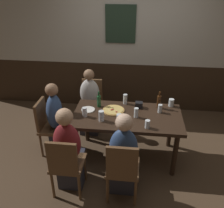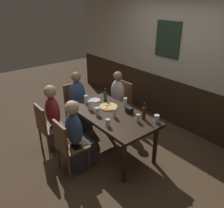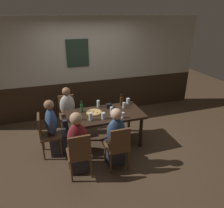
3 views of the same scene
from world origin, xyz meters
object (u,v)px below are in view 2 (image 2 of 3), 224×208
pizza (108,107)px  chair_left_near (48,126)px  dining_table (112,118)px  beer_glass_tall (115,113)px  tumbler_short (108,123)px  tumbler_water (97,112)px  beer_bottle_green (105,96)px  chair_head_west (75,103)px  person_mid_near (77,140)px  condiment_caddy (129,110)px  person_head_west (79,105)px  pint_glass_pale (86,100)px  plate_white_large (95,100)px  pint_glass_stout (138,119)px  beer_bottle_brown (144,113)px  chair_mid_near (68,144)px  chair_left_far (122,100)px  highball_clear (90,105)px  beer_glass_half (125,102)px  pint_glass_amber (157,119)px  person_left_far (116,103)px  person_left_near (56,122)px

pizza → chair_left_near: bearing=-117.4°
dining_table → chair_left_near: (-0.69, -0.83, -0.15)m
chair_left_near → beer_glass_tall: (0.82, 0.78, 0.31)m
tumbler_short → tumbler_water: size_ratio=0.88×
dining_table → beer_bottle_green: bearing=155.0°
chair_head_west → person_mid_near: (1.20, -0.67, -0.00)m
chair_left_near → beer_bottle_green: size_ratio=3.58×
chair_left_near → condiment_caddy: (0.85, 1.07, 0.29)m
person_head_west → beer_bottle_green: bearing=19.2°
pint_glass_pale → plate_white_large: size_ratio=0.71×
tumbler_water → chair_left_near: bearing=-134.2°
tumbler_water → pint_glass_stout: bearing=31.8°
beer_bottle_brown → condiment_caddy: beer_bottle_brown is taller
pizza → condiment_caddy: size_ratio=2.94×
pizza → pint_glass_stout: (0.68, 0.04, 0.04)m
dining_table → pizza: pizza is taller
person_mid_near → condiment_caddy: (0.16, 0.91, 0.29)m
pint_glass_stout → plate_white_large: pint_glass_stout is taller
chair_mid_near → tumbler_short: bearing=61.9°
chair_left_far → chair_mid_near: bearing=-67.4°
chair_left_near → chair_head_west: (-0.51, 0.83, 0.00)m
chair_left_near → person_mid_near: size_ratio=0.76×
pizza → tumbler_short: size_ratio=2.83×
beer_glass_tall → plate_white_large: beer_glass_tall is taller
chair_mid_near → plate_white_large: bearing=123.0°
tumbler_water → chair_head_west: bearing=168.8°
highball_clear → beer_glass_half: bearing=61.7°
beer_bottle_brown → beer_glass_half: bearing=171.3°
pizza → beer_bottle_brown: bearing=14.5°
chair_left_far → dining_table: bearing=-50.2°
beer_glass_half → beer_bottle_green: bearing=-160.4°
tumbler_short → beer_bottle_brown: bearing=73.1°
beer_bottle_green → condiment_caddy: 0.61m
tumbler_short → tumbler_water: 0.39m
person_mid_near → condiment_caddy: 0.97m
pint_glass_amber → tumbler_short: pint_glass_amber is taller
person_left_far → plate_white_large: size_ratio=5.70×
person_left_near → pint_glass_amber: person_left_near is taller
highball_clear → pint_glass_pale: bearing=160.7°
beer_bottle_brown → condiment_caddy: bearing=-174.9°
person_left_far → pint_glass_amber: 1.41m
pint_glass_amber → beer_glass_tall: beer_glass_tall is taller
person_mid_near → highball_clear: size_ratio=7.63×
chair_mid_near → beer_bottle_brown: beer_bottle_brown is taller
person_left_near → pint_glass_amber: size_ratio=10.09×
person_left_near → condiment_caddy: (0.85, 0.91, 0.28)m
person_left_near → tumbler_water: size_ratio=9.15×
person_left_far → beer_bottle_green: size_ratio=4.64×
plate_white_large → beer_bottle_green: bearing=41.6°
chair_head_west → pint_glass_pale: pint_glass_pale is taller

